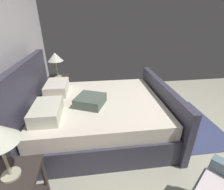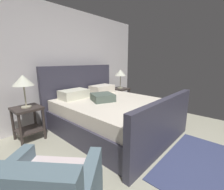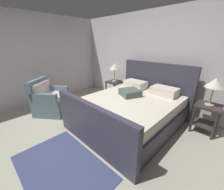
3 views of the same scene
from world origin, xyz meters
TOP-DOWN VIEW (x-y plane):
  - ground_plane at (0.00, 0.00)m, footprint 4.96×5.50m
  - bed at (0.36, 1.54)m, footprint 1.93×2.24m
  - nightstand_right at (1.63, 2.34)m, footprint 0.44×0.44m
  - table_lamp_right at (1.63, 2.34)m, footprint 0.32×0.32m
  - nightstand_left at (-0.92, 2.36)m, footprint 0.44×0.44m
  - area_rug at (0.36, -0.16)m, footprint 1.56×1.00m

SIDE VIEW (x-z plane):
  - ground_plane at x=0.00m, z-range -0.02..0.00m
  - area_rug at x=0.36m, z-range 0.00..0.01m
  - bed at x=0.36m, z-range -0.28..1.00m
  - nightstand_right at x=1.63m, z-range 0.10..0.70m
  - nightstand_left at x=-0.92m, z-range 0.10..0.70m
  - table_lamp_right at x=1.63m, z-range 0.77..1.31m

